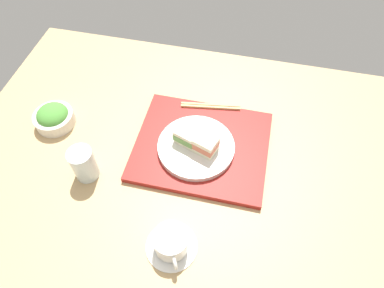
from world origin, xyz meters
The scene contains 9 objects.
ground_plane centered at (0.00, 0.00, -1.50)cm, with size 140.00×100.00×3.00cm, color tan.
serving_tray centered at (0.80, -7.37, 0.91)cm, with size 37.73×31.89×1.83cm, color maroon.
sandwich_plate centered at (2.06, -5.47, 2.68)cm, with size 21.71×21.71×1.70cm, color silver.
sandwich_near centered at (-0.75, -4.50, 6.02)cm, with size 7.42×6.80×4.99cm.
sandwich_far centered at (4.87, -6.44, 5.77)cm, with size 7.69×6.98×4.47cm.
salad_bowl centered at (46.16, -6.62, 2.82)cm, with size 11.82×11.82×6.44cm.
chopsticks_pair centered at (1.03, -21.91, 2.18)cm, with size 18.43×4.37×0.70cm.
coffee_cup centered at (1.83, 22.85, 2.99)cm, with size 12.48×12.48×6.45cm.
drinking_glass centered at (29.57, 8.02, 5.01)cm, with size 6.54×6.54×10.02cm, color silver.
Camera 1 is at (-8.92, 48.30, 81.28)cm, focal length 31.81 mm.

